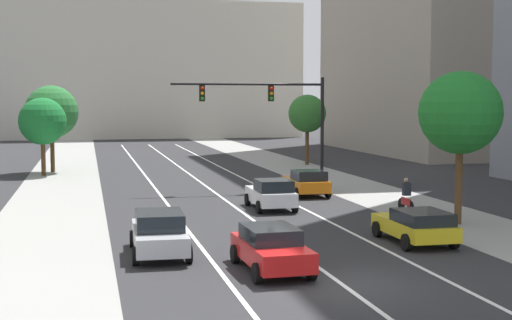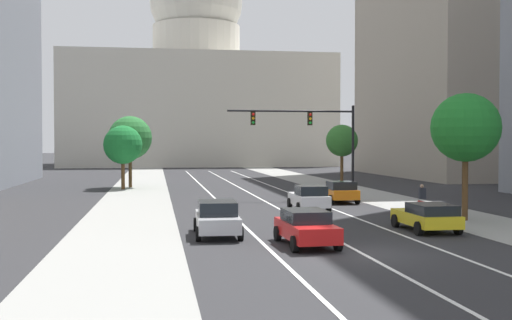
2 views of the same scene
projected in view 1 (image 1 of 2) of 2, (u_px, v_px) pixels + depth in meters
ground_plane at (178, 166)px, 60.89m from camera, size 400.00×400.00×0.00m
sidewalk_left at (64, 175)px, 53.99m from camera, size 5.05×130.00×0.01m
sidewalk_right at (300, 169)px, 58.08m from camera, size 5.05×130.00×0.01m
lane_stripe_left at (155, 188)px, 45.59m from camera, size 0.16×90.00×0.01m
lane_stripe_center at (207, 187)px, 46.33m from camera, size 0.16×90.00×0.01m
lane_stripe_right at (258, 186)px, 47.07m from camera, size 0.16×90.00×0.01m
capitol_building at (133, 47)px, 115.48m from camera, size 47.50×28.74×40.81m
car_yellow at (416, 225)px, 28.15m from camera, size 2.13×4.18×1.35m
car_white at (271, 194)px, 36.91m from camera, size 2.06×4.10×1.56m
car_silver at (159, 232)px, 26.07m from camera, size 2.12×4.61×1.57m
car_orange at (306, 182)px, 42.24m from camera, size 2.06×4.09×1.51m
car_red at (271, 248)px, 23.63m from camera, size 2.07×4.27×1.45m
traffic_signal_mast at (275, 107)px, 44.59m from camera, size 9.52×0.39×6.92m
cyclist at (406, 196)px, 35.80m from camera, size 0.37×1.70×1.72m
street_tree_far_right at (307, 114)px, 61.82m from camera, size 3.20×3.20×5.98m
street_tree_mid_left at (42, 122)px, 53.05m from camera, size 3.43×3.43×5.69m
street_tree_near_left at (52, 112)px, 55.48m from camera, size 4.02×4.02×6.63m
street_tree_near_right at (460, 113)px, 32.22m from camera, size 3.68×3.68×6.81m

